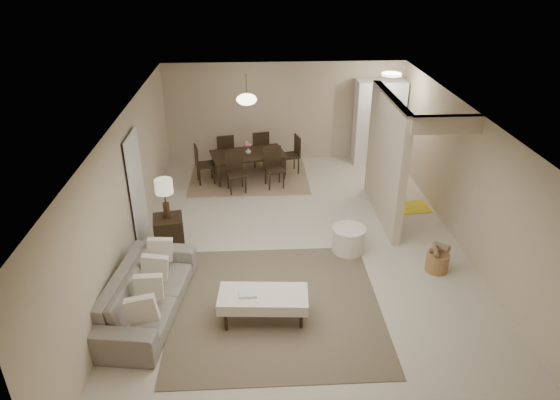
{
  "coord_description": "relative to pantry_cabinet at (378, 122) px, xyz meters",
  "views": [
    {
      "loc": [
        -0.79,
        -7.78,
        4.96
      ],
      "look_at": [
        -0.36,
        -0.06,
        1.05
      ],
      "focal_mm": 32.0,
      "sensor_mm": 36.0,
      "label": 1
    }
  ],
  "objects": [
    {
      "name": "floor",
      "position": [
        -2.35,
        -4.15,
        -1.05
      ],
      "size": [
        9.0,
        9.0,
        0.0
      ],
      "primitive_type": "plane",
      "color": "beige",
      "rests_on": "ground"
    },
    {
      "name": "ceiling",
      "position": [
        -2.35,
        -4.15,
        1.45
      ],
      "size": [
        9.0,
        9.0,
        0.0
      ],
      "primitive_type": "plane",
      "rotation": [
        3.14,
        0.0,
        0.0
      ],
      "color": "white",
      "rests_on": "back_wall"
    },
    {
      "name": "back_wall",
      "position": [
        -2.35,
        0.35,
        0.2
      ],
      "size": [
        6.0,
        0.0,
        6.0
      ],
      "primitive_type": "plane",
      "rotation": [
        1.57,
        0.0,
        0.0
      ],
      "color": "#C7B697",
      "rests_on": "floor"
    },
    {
      "name": "left_wall",
      "position": [
        -5.35,
        -4.15,
        0.2
      ],
      "size": [
        0.0,
        9.0,
        9.0
      ],
      "primitive_type": "plane",
      "rotation": [
        1.57,
        0.0,
        1.57
      ],
      "color": "#C7B697",
      "rests_on": "floor"
    },
    {
      "name": "right_wall",
      "position": [
        0.65,
        -4.15,
        0.2
      ],
      "size": [
        0.0,
        9.0,
        9.0
      ],
      "primitive_type": "plane",
      "rotation": [
        1.57,
        0.0,
        -1.57
      ],
      "color": "#C7B697",
      "rests_on": "floor"
    },
    {
      "name": "partition",
      "position": [
        -0.55,
        -2.9,
        0.2
      ],
      "size": [
        0.15,
        2.5,
        2.5
      ],
      "primitive_type": "cube",
      "color": "#C7B697",
      "rests_on": "floor"
    },
    {
      "name": "doorway",
      "position": [
        -5.32,
        -3.55,
        -0.03
      ],
      "size": [
        0.04,
        0.9,
        2.04
      ],
      "primitive_type": "cube",
      "color": "black",
      "rests_on": "floor"
    },
    {
      "name": "pantry_cabinet",
      "position": [
        0.0,
        0.0,
        0.0
      ],
      "size": [
        1.2,
        0.55,
        2.1
      ],
      "primitive_type": "cube",
      "color": "white",
      "rests_on": "floor"
    },
    {
      "name": "flush_light",
      "position": [
        -0.05,
        -0.95,
        1.41
      ],
      "size": [
        0.44,
        0.44,
        0.05
      ],
      "primitive_type": "cylinder",
      "color": "white",
      "rests_on": "ceiling"
    },
    {
      "name": "living_rug",
      "position": [
        -2.86,
        -5.77,
        -1.04
      ],
      "size": [
        3.2,
        3.2,
        0.01
      ],
      "primitive_type": "cube",
      "color": "brown",
      "rests_on": "floor"
    },
    {
      "name": "sofa",
      "position": [
        -4.8,
        -5.77,
        -0.7
      ],
      "size": [
        2.49,
        1.26,
        0.7
      ],
      "primitive_type": "imported",
      "rotation": [
        0.0,
        0.0,
        1.43
      ],
      "color": "gray",
      "rests_on": "floor"
    },
    {
      "name": "ottoman_bench",
      "position": [
        -3.06,
        -6.07,
        -0.67
      ],
      "size": [
        1.34,
        0.69,
        0.47
      ],
      "rotation": [
        0.0,
        0.0,
        -0.07
      ],
      "color": "beige",
      "rests_on": "living_rug"
    },
    {
      "name": "side_table",
      "position": [
        -4.75,
        -3.88,
        -0.76
      ],
      "size": [
        0.61,
        0.61,
        0.58
      ],
      "primitive_type": "cube",
      "rotation": [
        0.0,
        0.0,
        0.17
      ],
      "color": "black",
      "rests_on": "floor"
    },
    {
      "name": "table_lamp",
      "position": [
        -4.75,
        -3.88,
        0.09
      ],
      "size": [
        0.32,
        0.32,
        0.76
      ],
      "color": "#46311E",
      "rests_on": "side_table"
    },
    {
      "name": "round_pouf",
      "position": [
        -1.47,
        -4.27,
        -0.81
      ],
      "size": [
        0.61,
        0.61,
        0.47
      ],
      "primitive_type": "cylinder",
      "color": "beige",
      "rests_on": "floor"
    },
    {
      "name": "wicker_basket",
      "position": [
        -0.06,
        -4.96,
        -0.89
      ],
      "size": [
        0.51,
        0.51,
        0.33
      ],
      "primitive_type": "cylinder",
      "rotation": [
        0.0,
        0.0,
        0.43
      ],
      "color": "brown",
      "rests_on": "floor"
    },
    {
      "name": "dining_rug",
      "position": [
        -3.28,
        -0.87,
        -1.04
      ],
      "size": [
        2.8,
        2.1,
        0.01
      ],
      "primitive_type": "cube",
      "color": "#896D55",
      "rests_on": "floor"
    },
    {
      "name": "dining_table",
      "position": [
        -3.28,
        -0.87,
        -0.75
      ],
      "size": [
        1.9,
        1.33,
        0.61
      ],
      "primitive_type": "imported",
      "rotation": [
        0.0,
        0.0,
        0.23
      ],
      "color": "black",
      "rests_on": "dining_rug"
    },
    {
      "name": "dining_chairs",
      "position": [
        -3.28,
        -0.87,
        -0.59
      ],
      "size": [
        2.52,
        2.05,
        0.93
      ],
      "color": "black",
      "rests_on": "dining_rug"
    },
    {
      "name": "vase",
      "position": [
        -3.28,
        -0.87,
        -0.37
      ],
      "size": [
        0.18,
        0.18,
        0.14
      ],
      "primitive_type": "imported",
      "rotation": [
        0.0,
        0.0,
        0.4
      ],
      "color": "silver",
      "rests_on": "dining_table"
    },
    {
      "name": "yellow_mat",
      "position": [
        0.08,
        -2.66,
        -1.04
      ],
      "size": [
        1.02,
        0.69,
        0.01
      ],
      "primitive_type": "cube",
      "rotation": [
        0.0,
        0.0,
        0.1
      ],
      "color": "yellow",
      "rests_on": "floor"
    },
    {
      "name": "pendant_light",
      "position": [
        -3.28,
        -0.87,
        0.87
      ],
      "size": [
        0.46,
        0.46,
        0.71
      ],
      "color": "#46311E",
      "rests_on": "ceiling"
    }
  ]
}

